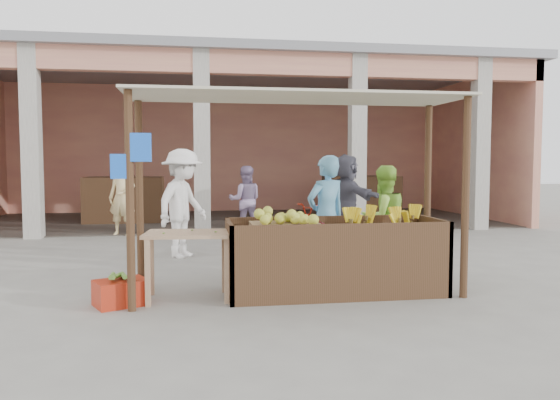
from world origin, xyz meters
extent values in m
plane|color=slate|center=(0.00, 0.00, 0.00)|extent=(60.00, 60.00, 0.00)
cube|color=#E89F79|center=(0.00, 11.40, 2.00)|extent=(14.00, 0.20, 4.00)
cube|color=#E89F79|center=(6.90, 8.50, 2.00)|extent=(0.20, 6.00, 4.00)
cube|color=#E89F79|center=(0.00, 5.65, 3.75)|extent=(14.00, 0.30, 0.50)
cube|color=gray|center=(0.00, 8.50, 4.10)|extent=(14.40, 6.40, 0.20)
cube|color=beige|center=(-4.50, 5.65, 2.00)|extent=(0.35, 0.35, 4.00)
cube|color=beige|center=(-1.00, 5.65, 2.00)|extent=(0.35, 0.35, 4.00)
cube|color=beige|center=(2.50, 5.65, 2.00)|extent=(0.35, 0.35, 4.00)
cube|color=beige|center=(5.50, 5.65, 2.00)|extent=(0.35, 0.35, 4.00)
cube|color=#4A2E1D|center=(-3.00, 8.50, 0.60)|extent=(2.00, 1.20, 1.20)
cube|color=#4A2E1D|center=(3.50, 8.50, 0.60)|extent=(2.00, 1.20, 1.20)
cube|color=#4A2E1D|center=(0.50, 0.00, 0.40)|extent=(2.60, 0.95, 0.80)
cylinder|color=#4A2E1D|center=(-1.85, -0.45, 1.18)|extent=(0.09, 0.09, 2.35)
cylinder|color=#4A2E1D|center=(1.95, -0.45, 1.18)|extent=(0.09, 0.09, 2.35)
cylinder|color=#4A2E1D|center=(-1.85, 0.60, 1.18)|extent=(0.09, 0.09, 2.35)
cylinder|color=#4A2E1D|center=(1.95, 0.60, 1.18)|extent=(0.09, 0.09, 2.35)
cube|color=beige|center=(0.05, 0.08, 2.37)|extent=(4.00, 1.35, 0.03)
cube|color=blue|center=(-1.73, -0.45, 1.75)|extent=(0.22, 0.08, 0.30)
cube|color=blue|center=(-1.95, -0.45, 1.55)|extent=(0.18, 0.07, 0.26)
cube|color=#91704A|center=(-0.09, 0.05, 0.83)|extent=(0.83, 0.72, 0.06)
ellipsoid|color=gold|center=(-0.09, 0.05, 0.94)|extent=(0.70, 0.62, 0.15)
ellipsoid|color=maroon|center=(0.23, 0.06, 0.86)|extent=(0.39, 0.32, 0.13)
cube|color=tan|center=(-1.26, -0.02, 0.77)|extent=(1.03, 0.74, 0.04)
cube|color=tan|center=(-1.69, -0.29, 0.37)|extent=(0.06, 0.06, 0.75)
cube|color=tan|center=(-0.82, -0.29, 0.37)|extent=(0.06, 0.06, 0.75)
cube|color=tan|center=(-1.69, 0.25, 0.37)|extent=(0.06, 0.06, 0.75)
cube|color=tan|center=(-0.82, 0.25, 0.37)|extent=(0.06, 0.06, 0.75)
cube|color=#AC2712|center=(-2.00, -0.18, 0.14)|extent=(0.66, 0.59, 0.29)
ellipsoid|color=maroon|center=(2.89, 5.20, 0.29)|extent=(0.43, 0.43, 0.58)
ellipsoid|color=maroon|center=(3.23, 5.25, 0.29)|extent=(0.43, 0.43, 0.58)
ellipsoid|color=maroon|center=(3.06, 5.50, 0.29)|extent=(0.43, 0.43, 0.58)
imported|color=#5BA0C9|center=(0.60, 0.86, 0.90)|extent=(0.82, 0.73, 1.80)
imported|color=#9FDE46|center=(1.48, 1.03, 0.81)|extent=(0.87, 0.62, 1.63)
imported|color=#9B200E|center=(0.33, 2.58, 0.46)|extent=(1.26, 1.85, 0.92)
imported|color=white|center=(-1.37, 2.83, 0.98)|extent=(1.24, 1.39, 1.96)
imported|color=#44434F|center=(1.83, 4.13, 0.92)|extent=(1.30, 1.85, 1.85)
imported|color=#E3C685|center=(-2.72, 5.80, 0.86)|extent=(0.76, 0.66, 1.72)
imported|color=gray|center=(-0.06, 5.58, 0.83)|extent=(0.83, 0.51, 1.65)
camera|label=1|loc=(-1.18, -6.37, 1.60)|focal=35.00mm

